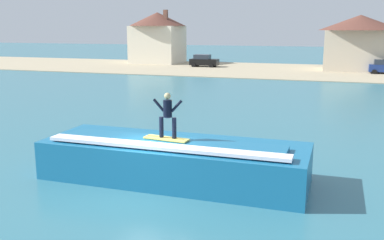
{
  "coord_description": "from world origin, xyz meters",
  "views": [
    {
      "loc": [
        6.21,
        -13.67,
        5.63
      ],
      "look_at": [
        0.53,
        3.19,
        1.88
      ],
      "focal_mm": 40.81,
      "sensor_mm": 36.0,
      "label": 1
    }
  ],
  "objects_px": {
    "surfer": "(168,113)",
    "house_gabled_white": "(359,39)",
    "car_far_shore": "(384,67)",
    "wave_crest": "(174,160)",
    "surfboard": "(166,139)",
    "car_near_shore": "(204,61)",
    "house_with_chimney": "(158,35)"
  },
  "relations": [
    {
      "from": "surfer",
      "to": "house_gabled_white",
      "type": "distance_m",
      "value": 49.49
    },
    {
      "from": "car_far_shore",
      "to": "house_gabled_white",
      "type": "height_order",
      "value": "house_gabled_white"
    },
    {
      "from": "wave_crest",
      "to": "surfer",
      "type": "height_order",
      "value": "surfer"
    },
    {
      "from": "surfer",
      "to": "surfboard",
      "type": "bearing_deg",
      "value": -174.3
    },
    {
      "from": "surfboard",
      "to": "car_far_shore",
      "type": "distance_m",
      "value": 46.15
    },
    {
      "from": "wave_crest",
      "to": "surfer",
      "type": "bearing_deg",
      "value": -115.41
    },
    {
      "from": "wave_crest",
      "to": "car_near_shore",
      "type": "bearing_deg",
      "value": 105.78
    },
    {
      "from": "car_far_shore",
      "to": "house_gabled_white",
      "type": "bearing_deg",
      "value": 127.13
    },
    {
      "from": "surfboard",
      "to": "house_with_chimney",
      "type": "height_order",
      "value": "house_with_chimney"
    },
    {
      "from": "surfer",
      "to": "house_gabled_white",
      "type": "height_order",
      "value": "house_gabled_white"
    },
    {
      "from": "surfboard",
      "to": "car_far_shore",
      "type": "relative_size",
      "value": 0.46
    },
    {
      "from": "wave_crest",
      "to": "house_gabled_white",
      "type": "xyz_separation_m",
      "value": [
        7.96,
        48.53,
        3.42
      ]
    },
    {
      "from": "surfer",
      "to": "house_gabled_white",
      "type": "bearing_deg",
      "value": 80.59
    },
    {
      "from": "surfer",
      "to": "car_near_shore",
      "type": "height_order",
      "value": "surfer"
    },
    {
      "from": "car_far_shore",
      "to": "surfer",
      "type": "bearing_deg",
      "value": -103.97
    },
    {
      "from": "surfboard",
      "to": "wave_crest",
      "type": "bearing_deg",
      "value": 56.08
    },
    {
      "from": "surfer",
      "to": "car_near_shore",
      "type": "distance_m",
      "value": 49.02
    },
    {
      "from": "car_near_shore",
      "to": "house_gabled_white",
      "type": "bearing_deg",
      "value": 4.32
    },
    {
      "from": "car_far_shore",
      "to": "house_gabled_white",
      "type": "distance_m",
      "value": 6.0
    },
    {
      "from": "surfboard",
      "to": "surfer",
      "type": "bearing_deg",
      "value": 5.7
    },
    {
      "from": "house_gabled_white",
      "to": "car_far_shore",
      "type": "bearing_deg",
      "value": -52.87
    },
    {
      "from": "house_with_chimney",
      "to": "house_gabled_white",
      "type": "distance_m",
      "value": 30.74
    },
    {
      "from": "car_far_shore",
      "to": "wave_crest",
      "type": "bearing_deg",
      "value": -103.9
    },
    {
      "from": "surfer",
      "to": "house_gabled_white",
      "type": "relative_size",
      "value": 0.16
    },
    {
      "from": "wave_crest",
      "to": "car_far_shore",
      "type": "bearing_deg",
      "value": 76.1
    },
    {
      "from": "house_with_chimney",
      "to": "house_gabled_white",
      "type": "xyz_separation_m",
      "value": [
        30.57,
        -3.21,
        -0.33
      ]
    },
    {
      "from": "car_near_shore",
      "to": "surfboard",
      "type": "bearing_deg",
      "value": -74.51
    },
    {
      "from": "wave_crest",
      "to": "car_far_shore",
      "type": "relative_size",
      "value": 2.61
    },
    {
      "from": "wave_crest",
      "to": "car_far_shore",
      "type": "xyz_separation_m",
      "value": [
        11.01,
        44.5,
        0.18
      ]
    },
    {
      "from": "surfer",
      "to": "car_far_shore",
      "type": "relative_size",
      "value": 0.44
    },
    {
      "from": "surfer",
      "to": "house_with_chimney",
      "type": "height_order",
      "value": "house_with_chimney"
    },
    {
      "from": "car_near_shore",
      "to": "house_gabled_white",
      "type": "xyz_separation_m",
      "value": [
        21.22,
        1.6,
        3.24
      ]
    }
  ]
}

